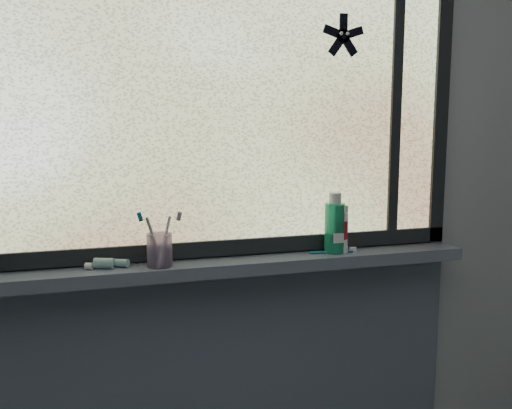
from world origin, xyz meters
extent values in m
cube|color=#9EA3A8|center=(0.00, 1.30, 1.25)|extent=(3.00, 0.01, 2.50)
cube|color=#525B6E|center=(0.00, 1.23, 1.00)|extent=(1.62, 0.14, 0.04)
cube|color=#525B6E|center=(0.00, 1.29, 0.49)|extent=(1.62, 0.02, 0.98)
cube|color=silver|center=(0.00, 1.28, 1.53)|extent=(1.50, 0.01, 1.00)
cube|color=black|center=(0.00, 1.28, 1.05)|extent=(1.60, 0.03, 0.05)
cube|color=black|center=(0.78, 1.28, 1.53)|extent=(0.05, 0.03, 1.10)
cube|color=black|center=(0.60, 1.28, 1.53)|extent=(0.03, 0.03, 1.00)
cylinder|color=#A98EBC|center=(-0.21, 1.21, 1.07)|extent=(0.08, 0.08, 0.10)
cylinder|color=#20A574|center=(0.36, 1.23, 1.12)|extent=(0.09, 0.09, 0.16)
cylinder|color=silver|center=(0.39, 1.23, 1.10)|extent=(0.05, 0.05, 0.11)
camera|label=1|loc=(-0.40, -0.46, 1.46)|focal=40.00mm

